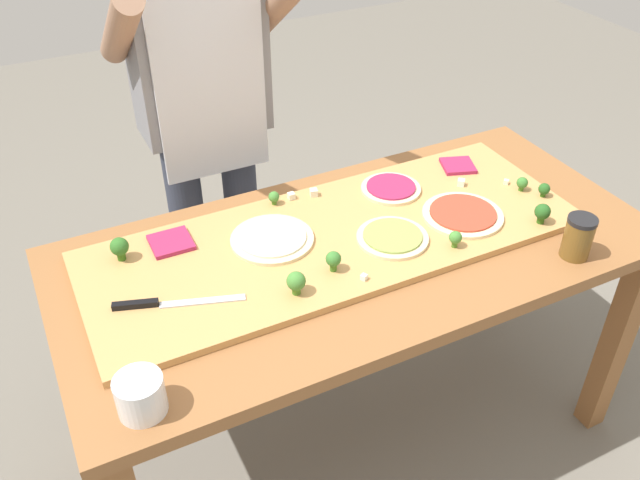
{
  "coord_description": "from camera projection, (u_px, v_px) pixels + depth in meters",
  "views": [
    {
      "loc": [
        -0.76,
        -1.28,
        1.91
      ],
      "look_at": [
        -0.1,
        0.04,
        0.82
      ],
      "focal_mm": 37.87,
      "sensor_mm": 36.0,
      "label": 1
    }
  ],
  "objects": [
    {
      "name": "prep_table",
      "position": [
        358.0,
        276.0,
        1.92
      ],
      "size": [
        1.65,
        0.79,
        0.79
      ],
      "color": "brown",
      "rests_on": "ground"
    },
    {
      "name": "sauce_jar",
      "position": [
        578.0,
        237.0,
        1.79
      ],
      "size": [
        0.08,
        0.08,
        0.12
      ],
      "color": "brown",
      "rests_on": "prep_table"
    },
    {
      "name": "broccoli_floret_back_left",
      "position": [
        521.0,
        182.0,
        2.04
      ],
      "size": [
        0.03,
        0.03,
        0.04
      ],
      "color": "#3F7220",
      "rests_on": "cutting_board"
    },
    {
      "name": "pizza_whole_pesto_green",
      "position": [
        392.0,
        237.0,
        1.84
      ],
      "size": [
        0.2,
        0.2,
        0.02
      ],
      "color": "beige",
      "rests_on": "cutting_board"
    },
    {
      "name": "cheese_crumble_d",
      "position": [
        314.0,
        193.0,
        2.02
      ],
      "size": [
        0.03,
        0.03,
        0.02
      ],
      "primitive_type": "cube",
      "rotation": [
        0.0,
        0.0,
        1.31
      ],
      "color": "silver",
      "rests_on": "cutting_board"
    },
    {
      "name": "chefs_knife",
      "position": [
        161.0,
        304.0,
        1.63
      ],
      "size": [
        0.31,
        0.12,
        0.02
      ],
      "color": "#B7BABF",
      "rests_on": "cutting_board"
    },
    {
      "name": "cook_center",
      "position": [
        203.0,
        101.0,
        2.13
      ],
      "size": [
        0.54,
        0.39,
        1.67
      ],
      "color": "#333847",
      "rests_on": "ground"
    },
    {
      "name": "broccoli_floret_front_left",
      "position": [
        333.0,
        260.0,
        1.72
      ],
      "size": [
        0.04,
        0.04,
        0.06
      ],
      "color": "#3F7220",
      "rests_on": "cutting_board"
    },
    {
      "name": "flour_cup",
      "position": [
        141.0,
        397.0,
        1.38
      ],
      "size": [
        0.1,
        0.1,
        0.09
      ],
      "color": "white",
      "rests_on": "prep_table"
    },
    {
      "name": "pizza_whole_tomato_red",
      "position": [
        463.0,
        214.0,
        1.93
      ],
      "size": [
        0.23,
        0.23,
        0.02
      ],
      "color": "beige",
      "rests_on": "cutting_board"
    },
    {
      "name": "cutting_board",
      "position": [
        335.0,
        238.0,
        1.87
      ],
      "size": [
        1.39,
        0.51,
        0.02
      ],
      "primitive_type": "cube",
      "color": "tan",
      "rests_on": "prep_table"
    },
    {
      "name": "pizza_whole_beet_magenta",
      "position": [
        391.0,
        188.0,
        2.05
      ],
      "size": [
        0.18,
        0.18,
        0.02
      ],
      "color": "beige",
      "rests_on": "cutting_board"
    },
    {
      "name": "broccoli_floret_front_mid",
      "position": [
        296.0,
        282.0,
        1.65
      ],
      "size": [
        0.05,
        0.05,
        0.06
      ],
      "color": "#487A23",
      "rests_on": "cutting_board"
    },
    {
      "name": "broccoli_floret_center_left",
      "position": [
        120.0,
        247.0,
        1.75
      ],
      "size": [
        0.05,
        0.05,
        0.07
      ],
      "color": "#366618",
      "rests_on": "cutting_board"
    },
    {
      "name": "broccoli_floret_front_right",
      "position": [
        274.0,
        197.0,
        1.97
      ],
      "size": [
        0.03,
        0.03,
        0.04
      ],
      "color": "#487A23",
      "rests_on": "cutting_board"
    },
    {
      "name": "broccoli_floret_center_right",
      "position": [
        542.0,
        212.0,
        1.89
      ],
      "size": [
        0.05,
        0.05,
        0.06
      ],
      "color": "#2C5915",
      "rests_on": "cutting_board"
    },
    {
      "name": "pizza_slice_far_right",
      "position": [
        458.0,
        166.0,
        2.16
      ],
      "size": [
        0.13,
        0.13,
        0.01
      ],
      "primitive_type": "cube",
      "rotation": [
        0.0,
        0.0,
        -0.34
      ],
      "color": "#9E234C",
      "rests_on": "cutting_board"
    },
    {
      "name": "pizza_whole_cheese_artichoke",
      "position": [
        272.0,
        239.0,
        1.84
      ],
      "size": [
        0.23,
        0.23,
        0.02
      ],
      "color": "beige",
      "rests_on": "cutting_board"
    },
    {
      "name": "ground_plane",
      "position": [
        351.0,
        429.0,
        2.33
      ],
      "size": [
        8.0,
        8.0,
        0.0
      ],
      "primitive_type": "plane",
      "color": "#6B665B"
    },
    {
      "name": "cheese_crumble_c",
      "position": [
        506.0,
        182.0,
        2.08
      ],
      "size": [
        0.02,
        0.02,
        0.01
      ],
      "primitive_type": "cube",
      "rotation": [
        0.0,
        0.0,
        0.7
      ],
      "color": "silver",
      "rests_on": "cutting_board"
    },
    {
      "name": "broccoli_floret_back_mid",
      "position": [
        455.0,
        238.0,
        1.8
      ],
      "size": [
        0.04,
        0.04,
        0.05
      ],
      "color": "#487A23",
      "rests_on": "cutting_board"
    },
    {
      "name": "pizza_slice_near_right",
      "position": [
        171.0,
        242.0,
        1.83
      ],
      "size": [
        0.11,
        0.11,
        0.01
      ],
      "primitive_type": "cube",
      "rotation": [
        0.0,
        0.0,
        -0.01
      ],
      "color": "#9E234C",
      "rests_on": "cutting_board"
    },
    {
      "name": "broccoli_floret_back_right",
      "position": [
        544.0,
        189.0,
        2.01
      ],
      "size": [
        0.03,
        0.03,
        0.04
      ],
      "color": "#2C5915",
      "rests_on": "cutting_board"
    },
    {
      "name": "cheese_crumble_b",
      "position": [
        291.0,
        196.0,
        2.01
      ],
      "size": [
        0.02,
        0.02,
        0.02
      ],
      "primitive_type": "cube",
      "rotation": [
        0.0,
        0.0,
        1.57
      ],
      "color": "silver",
      "rests_on": "cutting_board"
    },
    {
      "name": "cheese_crumble_e",
      "position": [
        461.0,
        183.0,
        2.07
      ],
      "size": [
        0.03,
        0.03,
        0.02
      ],
      "primitive_type": "cube",
      "rotation": [
        0.0,
        0.0,
        0.8
      ],
      "color": "white",
      "rests_on": "cutting_board"
    },
    {
      "name": "cheese_crumble_a",
      "position": [
        364.0,
        277.0,
        1.71
      ],
      "size": [
        0.02,
        0.02,
        0.01
      ],
      "primitive_type": "cube",
      "rotation": [
        0.0,
        0.0,
        0.5
      ],
      "color": "white",
      "rests_on": "cutting_board"
    }
  ]
}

